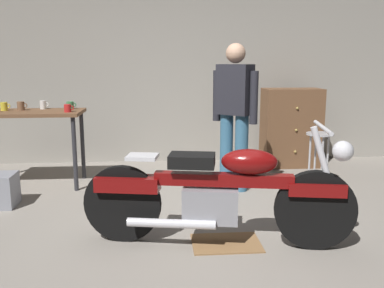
{
  "coord_description": "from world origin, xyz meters",
  "views": [
    {
      "loc": [
        -0.29,
        -3.47,
        1.47
      ],
      "look_at": [
        0.05,
        0.7,
        0.65
      ],
      "focal_mm": 39.48,
      "sensor_mm": 36.0,
      "label": 1
    }
  ],
  "objects": [
    {
      "name": "mug_red_diner",
      "position": [
        -1.31,
        1.44,
        0.94
      ],
      "size": [
        0.11,
        0.08,
        0.09
      ],
      "color": "red",
      "rests_on": "workbench"
    },
    {
      "name": "back_wall",
      "position": [
        0.0,
        2.8,
        1.55
      ],
      "size": [
        8.0,
        0.12,
        3.1
      ],
      "primitive_type": "cube",
      "color": "gray",
      "rests_on": "ground_plane"
    },
    {
      "name": "workbench",
      "position": [
        -1.83,
        1.59,
        0.79
      ],
      "size": [
        1.3,
        0.64,
        0.9
      ],
      "color": "brown",
      "rests_on": "ground_plane"
    },
    {
      "name": "drip_tray",
      "position": [
        0.25,
        -0.26,
        0.01
      ],
      "size": [
        0.56,
        0.4,
        0.01
      ],
      "primitive_type": "cube",
      "color": "olive",
      "rests_on": "ground_plane"
    },
    {
      "name": "person_standing",
      "position": [
        0.58,
        1.24,
        0.93
      ],
      "size": [
        0.45,
        0.41,
        1.67
      ],
      "rotation": [
        0.0,
        0.0,
        2.43
      ],
      "color": "#376787",
      "rests_on": "ground_plane"
    },
    {
      "name": "wooden_dresser",
      "position": [
        1.59,
        2.3,
        0.55
      ],
      "size": [
        0.8,
        0.47,
        1.1
      ],
      "color": "brown",
      "rests_on": "ground_plane"
    },
    {
      "name": "mug_white_ceramic",
      "position": [
        -1.68,
        1.79,
        0.95
      ],
      "size": [
        0.11,
        0.07,
        0.1
      ],
      "color": "white",
      "rests_on": "workbench"
    },
    {
      "name": "mug_yellow_tall",
      "position": [
        -2.09,
        1.65,
        0.95
      ],
      "size": [
        0.11,
        0.08,
        0.1
      ],
      "color": "yellow",
      "rests_on": "workbench"
    },
    {
      "name": "motorcycle",
      "position": [
        0.19,
        -0.27,
        0.45
      ],
      "size": [
        2.17,
        0.71,
        1.0
      ],
      "rotation": [
        0.0,
        0.0,
        -0.18
      ],
      "color": "black",
      "rests_on": "ground_plane"
    },
    {
      "name": "shop_stool",
      "position": [
        1.62,
        1.29,
        0.5
      ],
      "size": [
        0.32,
        0.32,
        0.64
      ],
      "color": "#B2B2B7",
      "rests_on": "ground_plane"
    },
    {
      "name": "mug_brown_stoneware",
      "position": [
        -1.9,
        1.67,
        0.95
      ],
      "size": [
        0.12,
        0.08,
        0.1
      ],
      "color": "brown",
      "rests_on": "workbench"
    },
    {
      "name": "mug_green_speckled",
      "position": [
        -1.36,
        1.8,
        0.94
      ],
      "size": [
        0.12,
        0.09,
        0.09
      ],
      "color": "#3D7F4C",
      "rests_on": "workbench"
    },
    {
      "name": "ground_plane",
      "position": [
        0.0,
        0.0,
        0.0
      ],
      "size": [
        12.0,
        12.0,
        0.0
      ],
      "primitive_type": "plane",
      "color": "gray"
    }
  ]
}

